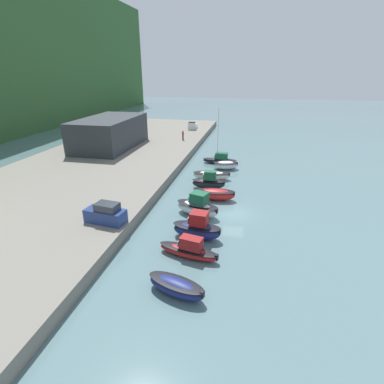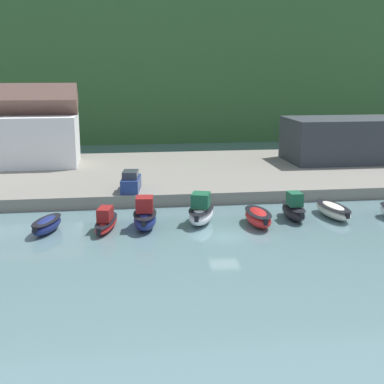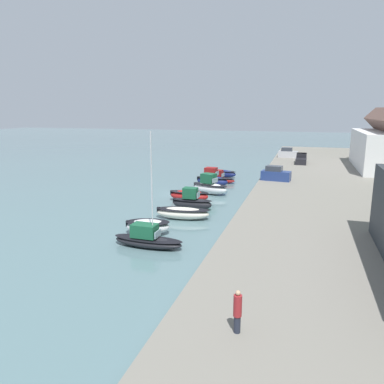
% 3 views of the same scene
% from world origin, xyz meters
% --- Properties ---
extents(ground_plane, '(320.00, 320.00, 0.00)m').
position_xyz_m(ground_plane, '(0.00, 0.00, 0.00)').
color(ground_plane, slate).
extents(hillside_backdrop, '(240.00, 52.90, 42.03)m').
position_xyz_m(hillside_backdrop, '(0.00, 82.47, 21.02)').
color(hillside_backdrop, '#335B2D').
rests_on(hillside_backdrop, ground_plane).
extents(quay_promenade, '(123.41, 27.95, 1.29)m').
position_xyz_m(quay_promenade, '(0.00, 24.28, 0.65)').
color(quay_promenade, gray).
rests_on(quay_promenade, ground_plane).
extents(yacht_club_building, '(18.07, 9.49, 5.88)m').
position_xyz_m(yacht_club_building, '(23.33, 27.05, 4.23)').
color(yacht_club_building, '#2D3338').
rests_on(yacht_club_building, quay_promenade).
extents(moored_boat_0, '(3.09, 5.09, 1.27)m').
position_xyz_m(moored_boat_0, '(-15.03, 3.25, 0.68)').
color(moored_boat_0, navy).
rests_on(moored_boat_0, ground_plane).
extents(moored_boat_1, '(2.69, 6.04, 2.05)m').
position_xyz_m(moored_boat_1, '(-9.96, 3.36, 0.72)').
color(moored_boat_1, red).
rests_on(moored_boat_1, ground_plane).
extents(moored_boat_2, '(2.54, 5.18, 2.92)m').
position_xyz_m(moored_boat_2, '(-6.55, 3.27, 1.09)').
color(moored_boat_2, navy).
rests_on(moored_boat_2, ground_plane).
extents(moored_boat_3, '(3.70, 5.74, 2.87)m').
position_xyz_m(moored_boat_3, '(-1.37, 4.21, 1.06)').
color(moored_boat_3, white).
rests_on(moored_boat_3, ground_plane).
extents(moored_boat_4, '(2.12, 5.14, 1.46)m').
position_xyz_m(moored_boat_4, '(3.60, 2.73, 0.77)').
color(moored_boat_4, red).
rests_on(moored_boat_4, ground_plane).
extents(moored_boat_5, '(1.69, 4.80, 2.63)m').
position_xyz_m(moored_boat_5, '(7.42, 4.26, 0.96)').
color(moored_boat_5, black).
rests_on(moored_boat_5, ground_plane).
extents(moored_boat_6, '(2.60, 6.02, 1.27)m').
position_xyz_m(moored_boat_6, '(11.39, 4.42, 0.68)').
color(moored_boat_6, white).
rests_on(moored_boat_6, ground_plane).
extents(parked_car_1, '(2.34, 4.40, 2.16)m').
position_xyz_m(parked_car_1, '(-7.48, 12.69, 2.21)').
color(parked_car_1, navy).
rests_on(parked_car_1, quay_promenade).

